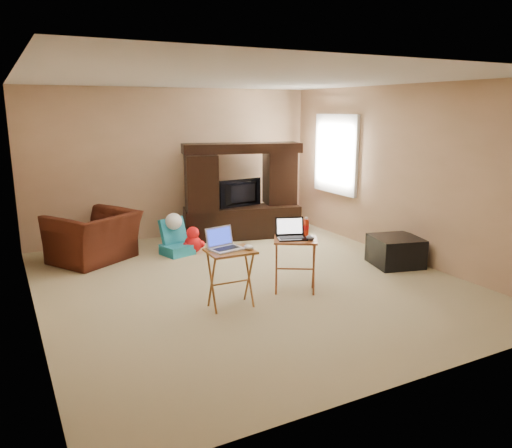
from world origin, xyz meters
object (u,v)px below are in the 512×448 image
laptop_right (292,229)px  water_bottle (306,227)px  entertainment_center (242,191)px  child_rocker (177,237)px  tray_table_right (295,265)px  recliner (94,237)px  tray_table_left (231,279)px  plush_toy (193,240)px  mouse_left (249,247)px  mouse_right (310,238)px  television (243,194)px  ottoman (396,251)px  push_toy (282,219)px  laptop_left (227,239)px

laptop_right → water_bottle: size_ratio=1.70×
entertainment_center → child_rocker: size_ratio=3.58×
child_rocker → tray_table_right: bearing=-86.5°
recliner → tray_table_left: (1.02, -2.49, -0.03)m
plush_toy → water_bottle: (0.69, -2.06, 0.55)m
child_rocker → mouse_left: mouse_left is taller
recliner → entertainment_center: bearing=153.9°
plush_toy → mouse_right: (0.62, -2.26, 0.48)m
television → recliner: television is taller
child_rocker → ottoman: size_ratio=0.87×
ottoman → laptop_right: laptop_right is taller
tray_table_left → laptop_right: laptop_right is taller
tray_table_right → water_bottle: (0.20, 0.08, 0.43)m
television → mouse_left: 3.02m
ottoman → water_bottle: size_ratio=3.13×
plush_toy → tray_table_left: size_ratio=0.63×
entertainment_center → television: entertainment_center is taller
recliner → tray_table_left: bearing=81.1°
television → laptop_right: 2.64m
plush_toy → push_toy: size_ratio=0.72×
tray_table_right → mouse_left: (-0.70, -0.15, 0.36)m
laptop_right → recliner: bearing=147.7°
push_toy → tray_table_right: tray_table_right is taller
ottoman → tray_table_left: tray_table_left is taller
recliner → ottoman: bearing=118.5°
child_rocker → laptop_right: 2.31m
mouse_left → recliner: bearing=115.3°
ottoman → mouse_right: mouse_right is taller
tray_table_left → mouse_left: size_ratio=4.92×
child_rocker → tray_table_left: size_ratio=0.84×
entertainment_center → plush_toy: 1.33m
entertainment_center → laptop_left: entertainment_center is taller
recliner → mouse_right: bearing=97.6°
laptop_left → tray_table_right: bearing=-8.5°
recliner → child_rocker: recliner is taller
recliner → ottoman: size_ratio=1.73×
recliner → plush_toy: size_ratio=2.65×
mouse_right → plush_toy: bearing=105.4°
tray_table_left → ottoman: bearing=8.8°
entertainment_center → push_toy: 1.04m
television → mouse_right: television is taller
laptop_left → laptop_right: (0.88, 0.07, 0.00)m
tray_table_right → mouse_right: 0.40m
tray_table_left → water_bottle: (1.09, 0.16, 0.43)m
plush_toy → laptop_right: (0.45, -2.12, 0.57)m
tray_table_left → laptop_right: size_ratio=1.91×
push_toy → mouse_right: bearing=-104.8°
tray_table_right → laptop_left: size_ratio=1.91×
television → recliner: size_ratio=0.74×
child_rocker → ottoman: 3.21m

